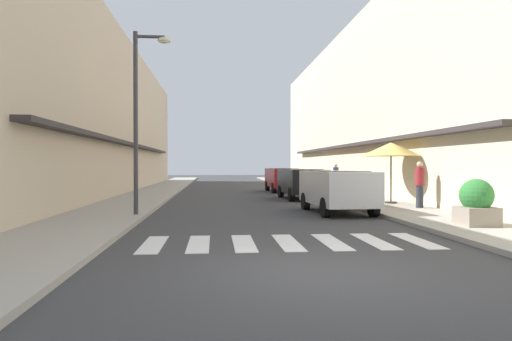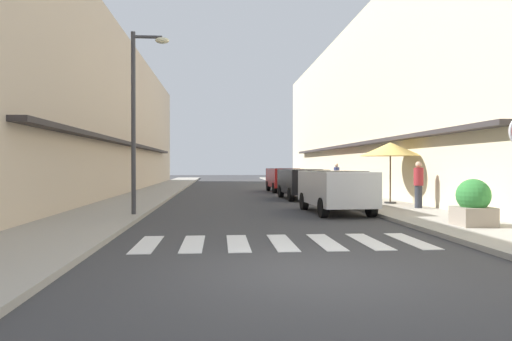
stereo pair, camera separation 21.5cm
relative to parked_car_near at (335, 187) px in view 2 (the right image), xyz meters
name	(u,v)px [view 2 (the right image)]	position (x,y,z in m)	size (l,w,h in m)	color
ground_plane	(244,195)	(-2.67, 9.86, -0.92)	(102.59, 102.59, 0.00)	#38383A
sidewalk_left	(150,195)	(-7.75, 9.86, -0.86)	(2.74, 65.29, 0.12)	#9E998E
sidewalk_right	(334,194)	(2.42, 9.86, -0.86)	(2.74, 65.29, 0.12)	#9E998E
building_row_left	(84,116)	(-11.62, 11.19, 3.52)	(5.50, 43.97, 8.89)	#C6B299
building_row_right	(393,108)	(6.29, 11.19, 4.15)	(5.50, 43.97, 10.15)	beige
crosswalk	(282,242)	(-2.67, -5.94, -0.91)	(6.15, 2.20, 0.01)	silver
parked_car_near	(335,187)	(0.00, 0.00, 0.00)	(1.96, 4.11, 1.47)	silver
parked_car_mid	(302,180)	(0.00, 6.60, 0.00)	(1.95, 3.99, 1.47)	black
parked_car_far	(284,177)	(0.00, 12.84, 0.00)	(1.93, 3.96, 1.47)	maroon
street_lamp	(139,104)	(-6.52, -0.92, 2.67)	(1.19, 0.28, 5.73)	#38383D
cafe_umbrella	(390,149)	(2.89, 2.52, 1.38)	(2.44, 2.44, 2.46)	#262626
planter_corner	(473,203)	(2.46, -4.44, -0.23)	(0.87, 0.87, 1.20)	gray
pedestrian_walking_near	(418,184)	(3.15, 0.42, 0.08)	(0.34, 0.34, 1.67)	#282B33
pedestrian_walking_far	(337,177)	(2.91, 11.27, 0.06)	(0.34, 0.34, 1.64)	#282B33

